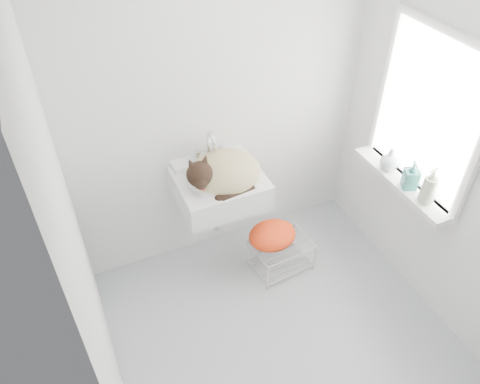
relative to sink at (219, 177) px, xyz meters
name	(u,v)px	position (x,y,z in m)	size (l,w,h in m)	color
floor	(278,326)	(0.12, -0.74, -0.85)	(2.20, 2.00, 0.02)	#A1A9AE
back_wall	(220,105)	(0.12, 0.26, 0.40)	(2.20, 0.02, 2.50)	silver
right_wall	(449,144)	(1.22, -0.74, 0.40)	(0.02, 2.00, 2.50)	silver
left_wall	(80,253)	(-0.98, -0.74, 0.40)	(0.02, 2.00, 2.50)	silver
window_glass	(429,114)	(1.21, -0.54, 0.50)	(0.01, 0.80, 1.00)	white
window_frame	(427,115)	(1.19, -0.54, 0.50)	(0.04, 0.90, 1.10)	white
windowsill	(401,182)	(1.13, -0.54, -0.02)	(0.16, 0.88, 0.04)	white
sink	(219,177)	(0.00, 0.00, 0.00)	(0.60, 0.53, 0.24)	white
faucet	(209,146)	(0.00, 0.18, 0.14)	(0.22, 0.15, 0.22)	silver
cat	(222,173)	(0.01, -0.02, 0.04)	(0.55, 0.47, 0.33)	tan
wire_rack	(281,253)	(0.40, -0.25, -0.70)	(0.43, 0.30, 0.26)	silver
towel	(272,240)	(0.33, -0.21, -0.56)	(0.37, 0.26, 0.15)	#F26D00
bottle_a	(424,202)	(1.12, -0.78, 0.00)	(0.09, 0.09, 0.23)	beige
bottle_b	(408,187)	(1.12, -0.62, 0.00)	(0.09, 0.09, 0.21)	#2A716B
bottle_c	(387,169)	(1.12, -0.40, 0.00)	(0.13, 0.13, 0.17)	silver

